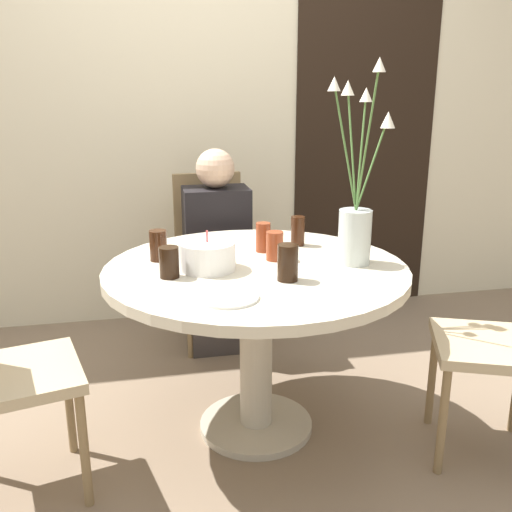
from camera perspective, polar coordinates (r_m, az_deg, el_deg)
ground_plane at (r=2.54m, az=0.00°, el=-16.74°), size 16.00×16.00×0.00m
wall_back at (r=3.48m, az=-4.76°, el=14.92°), size 8.00×0.05×2.60m
doorway_panel at (r=3.72m, az=10.80°, el=10.53°), size 0.90×0.01×2.05m
dining_table at (r=2.27m, az=0.00°, el=-4.26°), size 1.19×1.19×0.72m
chair_near_front at (r=3.20m, az=-4.47°, el=0.89°), size 0.42×0.42×0.94m
birthday_cake at (r=2.18m, az=-4.87°, el=0.02°), size 0.21×0.21×0.15m
flower_vase at (r=2.25m, az=9.99°, el=4.38°), size 0.27×0.28×0.77m
side_plate at (r=1.89m, az=-2.86°, el=-4.12°), size 0.21×0.21×0.01m
drink_glass_0 at (r=2.32m, az=-9.74°, el=1.04°), size 0.07×0.07×0.12m
drink_glass_1 at (r=2.41m, az=0.71°, el=1.89°), size 0.06×0.06×0.12m
drink_glass_2 at (r=2.05m, az=3.20°, el=-0.67°), size 0.08×0.08×0.13m
drink_glass_3 at (r=2.29m, az=1.89°, el=1.02°), size 0.07×0.07×0.12m
drink_glass_4 at (r=2.51m, az=4.20°, el=2.51°), size 0.06×0.06×0.13m
drink_glass_5 at (r=2.10m, az=-8.67°, el=-0.62°), size 0.07×0.07×0.11m
person_boy at (r=3.05m, az=-3.92°, el=-0.25°), size 0.34×0.24×1.10m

